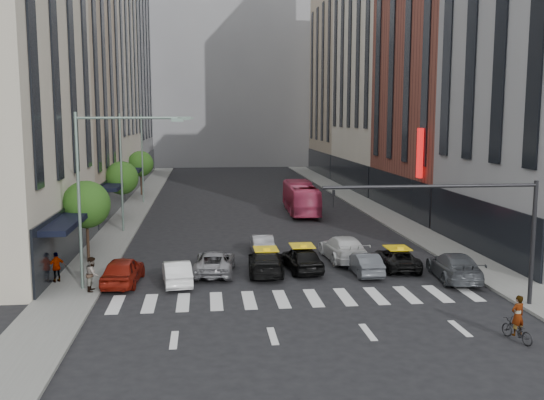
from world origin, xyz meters
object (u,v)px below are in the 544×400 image
object	(u,v)px
streetlamp_mid	(134,156)
motorcycle	(517,330)
streetlamp_near	(98,177)
bus	(301,198)
taxi_center	(302,259)
car_red	(123,271)
taxi_left	(266,261)
car_white_front	(177,272)
pedestrian_far	(57,267)
streetlamp_far	(151,146)
pedestrian_near	(92,274)

from	to	relation	value
streetlamp_mid	motorcycle	size ratio (longest dim) A/B	5.30
streetlamp_near	bus	size ratio (longest dim) A/B	0.87
streetlamp_near	taxi_center	bearing A→B (deg)	14.35
car_red	bus	size ratio (longest dim) A/B	0.43
car_red	bus	xyz separation A→B (m)	(13.28, 22.87, 0.68)
car_red	taxi_center	world-z (taller)	car_red
streetlamp_mid	taxi_left	bearing A→B (deg)	-57.07
motorcycle	bus	bearing A→B (deg)	-98.34
taxi_center	streetlamp_mid	bearing A→B (deg)	-56.25
car_white_front	taxi_left	distance (m)	5.24
car_red	pedestrian_far	xyz separation A→B (m)	(-3.50, 0.36, 0.20)
taxi_left	taxi_center	distance (m)	2.18
streetlamp_mid	pedestrian_far	distance (m)	15.61
taxi_left	pedestrian_far	xyz separation A→B (m)	(-11.33, -1.04, 0.25)
streetlamp_near	streetlamp_mid	distance (m)	16.00
motorcycle	pedestrian_far	world-z (taller)	pedestrian_far
taxi_left	bus	size ratio (longest dim) A/B	0.47
streetlamp_far	taxi_left	distance (m)	31.26
streetlamp_mid	car_white_front	bearing A→B (deg)	-75.95
streetlamp_far	pedestrian_near	distance (m)	32.86
taxi_left	pedestrian_far	distance (m)	11.38
streetlamp_near	streetlamp_far	xyz separation A→B (m)	(0.00, 32.00, 0.00)
streetlamp_far	bus	size ratio (longest dim) A/B	0.87
bus	pedestrian_far	distance (m)	28.08
streetlamp_mid	pedestrian_near	world-z (taller)	streetlamp_mid
streetlamp_mid	pedestrian_near	bearing A→B (deg)	-91.24
motorcycle	pedestrian_far	xyz separation A→B (m)	(-20.24, 10.57, 0.51)
streetlamp_near	motorcycle	world-z (taller)	streetlamp_near
taxi_left	taxi_center	xyz separation A→B (m)	(2.15, 0.34, 0.03)
car_white_front	pedestrian_far	size ratio (longest dim) A/B	2.45
streetlamp_far	taxi_left	size ratio (longest dim) A/B	1.84
pedestrian_near	streetlamp_far	bearing A→B (deg)	1.05
streetlamp_far	taxi_center	bearing A→B (deg)	-69.49
streetlamp_mid	streetlamp_far	bearing A→B (deg)	90.00
taxi_left	motorcycle	bearing A→B (deg)	131.31
pedestrian_near	car_red	bearing A→B (deg)	-38.39
streetlamp_mid	taxi_left	size ratio (longest dim) A/B	1.84
motorcycle	pedestrian_near	distance (m)	20.02
car_red	taxi_left	world-z (taller)	car_red
streetlamp_near	taxi_center	world-z (taller)	streetlamp_near
taxi_left	car_red	bearing A→B (deg)	13.92
streetlamp_near	taxi_center	xyz separation A→B (m)	(10.92, 2.79, -5.16)
car_red	car_white_front	distance (m)	2.89
taxi_left	motorcycle	size ratio (longest dim) A/B	2.87
pedestrian_far	car_white_front	bearing A→B (deg)	141.16
taxi_center	streetlamp_near	bearing A→B (deg)	8.50
streetlamp_far	pedestrian_far	world-z (taller)	streetlamp_far
car_red	streetlamp_mid	bearing A→B (deg)	-81.94
streetlamp_mid	taxi_center	world-z (taller)	streetlamp_mid
bus	car_red	bearing A→B (deg)	61.96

